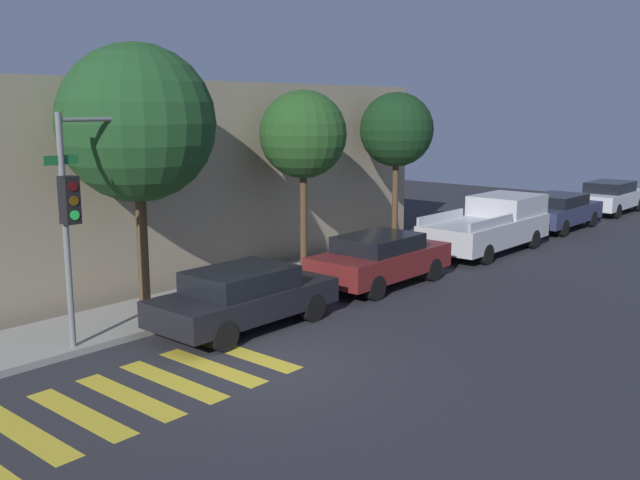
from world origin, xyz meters
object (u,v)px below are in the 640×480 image
pickup_truck (491,225)px  sedan_far_end (558,211)px  tree_midblock (303,135)px  traffic_light_pole (83,189)px  tree_near_corner (137,124)px  sedan_near_corner (244,296)px  sedan_tail_of_row (610,196)px  sedan_middle (380,258)px  tree_far_end (396,130)px

pickup_truck → sedan_far_end: pickup_truck is taller
pickup_truck → tree_midblock: (-6.64, 2.41, 3.10)m
traffic_light_pole → pickup_truck: 14.42m
tree_near_corner → sedan_near_corner: bearing=-70.3°
sedan_tail_of_row → traffic_light_pole: bearing=177.2°
tree_midblock → sedan_middle: bearing=-80.4°
sedan_near_corner → tree_midblock: 6.13m
sedan_middle → tree_far_end: (4.10, 2.41, 3.26)m
sedan_middle → tree_far_end: bearing=30.4°
traffic_light_pole → sedan_far_end: (19.73, -1.27, -2.47)m
tree_far_end → traffic_light_pole: bearing=-174.6°
sedan_far_end → tree_near_corner: 18.19m
traffic_light_pole → sedan_middle: 8.41m
sedan_far_end → traffic_light_pole: bearing=176.3°
traffic_light_pole → sedan_tail_of_row: 25.62m
traffic_light_pole → tree_far_end: (12.04, 1.14, 0.80)m
pickup_truck → tree_near_corner: tree_near_corner is taller
traffic_light_pole → tree_near_corner: tree_near_corner is taller
traffic_light_pole → tree_midblock: size_ratio=0.89×
traffic_light_pole → sedan_middle: size_ratio=1.09×
traffic_light_pole → sedan_far_end: 19.93m
sedan_far_end → sedan_tail_of_row: sedan_tail_of_row is taller
sedan_far_end → tree_near_corner: size_ratio=0.75×
pickup_truck → sedan_tail_of_row: size_ratio=1.17×
sedan_far_end → sedan_middle: bearing=-180.0°
pickup_truck → tree_midblock: 7.72m
pickup_truck → tree_near_corner: (-12.10, 2.41, 3.51)m
tree_near_corner → tree_far_end: size_ratio=1.18×
sedan_far_end → sedan_near_corner: bearing=180.0°
traffic_light_pole → tree_far_end: bearing=5.4°
sedan_middle → pickup_truck: pickup_truck is taller
traffic_light_pole → tree_near_corner: (2.08, 1.14, 1.19)m
tree_near_corner → tree_far_end: tree_near_corner is taller
tree_near_corner → tree_midblock: tree_near_corner is taller
sedan_near_corner → sedan_tail_of_row: bearing=-0.0°
sedan_middle → pickup_truck: (6.24, -0.00, 0.14)m
sedan_far_end → tree_midblock: tree_midblock is taller
sedan_middle → tree_near_corner: size_ratio=0.70×
sedan_middle → sedan_far_end: size_ratio=0.93×
tree_midblock → sedan_tail_of_row: bearing=-7.6°
sedan_near_corner → pickup_truck: 11.23m
traffic_light_pole → tree_midblock: (7.53, 1.14, 0.78)m
sedan_far_end → tree_far_end: bearing=162.6°
tree_midblock → tree_far_end: 4.51m
sedan_far_end → tree_far_end: size_ratio=0.88×
tree_near_corner → tree_midblock: size_ratio=1.18×
sedan_near_corner → sedan_middle: bearing=-0.0°
pickup_truck → sedan_tail_of_row: pickup_truck is taller
sedan_near_corner → tree_far_end: tree_far_end is taller
traffic_light_pole → tree_far_end: size_ratio=0.89×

